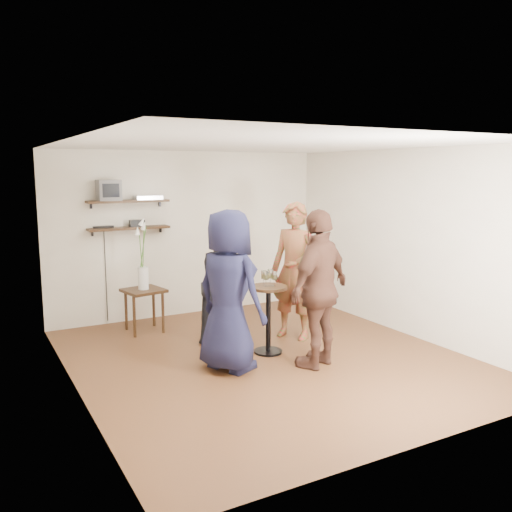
# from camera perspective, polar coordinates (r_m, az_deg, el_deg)

# --- Properties ---
(room) EXTENTS (4.58, 5.08, 2.68)m
(room) POSITION_cam_1_polar(r_m,az_deg,el_deg) (6.50, 1.16, 0.16)
(room) COLOR #4D3118
(room) RESTS_ON ground
(shelf_upper) EXTENTS (1.20, 0.25, 0.04)m
(shelf_upper) POSITION_cam_1_polar(r_m,az_deg,el_deg) (8.25, -13.31, 5.63)
(shelf_upper) COLOR black
(shelf_upper) RESTS_ON room
(shelf_lower) EXTENTS (1.20, 0.25, 0.04)m
(shelf_lower) POSITION_cam_1_polar(r_m,az_deg,el_deg) (8.28, -13.21, 2.87)
(shelf_lower) COLOR black
(shelf_lower) RESTS_ON room
(crt_monitor) EXTENTS (0.32, 0.30, 0.30)m
(crt_monitor) POSITION_cam_1_polar(r_m,az_deg,el_deg) (8.17, -15.28, 6.70)
(crt_monitor) COLOR #59595B
(crt_monitor) RESTS_ON shelf_upper
(dvd_deck) EXTENTS (0.40, 0.24, 0.06)m
(dvd_deck) POSITION_cam_1_polar(r_m,az_deg,el_deg) (8.33, -11.31, 6.06)
(dvd_deck) COLOR silver
(dvd_deck) RESTS_ON shelf_upper
(radio) EXTENTS (0.22, 0.10, 0.10)m
(radio) POSITION_cam_1_polar(r_m,az_deg,el_deg) (8.31, -12.42, 3.38)
(radio) COLOR black
(radio) RESTS_ON shelf_lower
(power_strip) EXTENTS (0.30, 0.05, 0.03)m
(power_strip) POSITION_cam_1_polar(r_m,az_deg,el_deg) (8.24, -15.77, 2.97)
(power_strip) COLOR black
(power_strip) RESTS_ON shelf_lower
(side_table) EXTENTS (0.61, 0.61, 0.62)m
(side_table) POSITION_cam_1_polar(r_m,az_deg,el_deg) (7.93, -11.72, -4.16)
(side_table) COLOR black
(side_table) RESTS_ON room
(vase_lilies) EXTENTS (0.20, 0.21, 1.04)m
(vase_lilies) POSITION_cam_1_polar(r_m,az_deg,el_deg) (7.84, -11.83, -1.09)
(vase_lilies) COLOR silver
(vase_lilies) RESTS_ON side_table
(drinks_table) EXTENTS (0.47, 0.47, 0.87)m
(drinks_table) POSITION_cam_1_polar(r_m,az_deg,el_deg) (6.86, 1.31, -5.72)
(drinks_table) COLOR black
(drinks_table) RESTS_ON room
(wine_glass_fl) EXTENTS (0.07, 0.07, 0.21)m
(wine_glass_fl) POSITION_cam_1_polar(r_m,az_deg,el_deg) (6.71, 1.06, -2.11)
(wine_glass_fl) COLOR silver
(wine_glass_fl) RESTS_ON drinks_table
(wine_glass_fr) EXTENTS (0.06, 0.06, 0.19)m
(wine_glass_fr) POSITION_cam_1_polar(r_m,az_deg,el_deg) (6.77, 1.91, -2.14)
(wine_glass_fr) COLOR silver
(wine_glass_fr) RESTS_ON drinks_table
(wine_glass_bl) EXTENTS (0.06, 0.06, 0.19)m
(wine_glass_bl) POSITION_cam_1_polar(r_m,az_deg,el_deg) (6.81, 0.81, -2.05)
(wine_glass_bl) COLOR silver
(wine_glass_bl) RESTS_ON drinks_table
(wine_glass_br) EXTENTS (0.07, 0.07, 0.21)m
(wine_glass_br) POSITION_cam_1_polar(r_m,az_deg,el_deg) (6.78, 1.51, -1.97)
(wine_glass_br) COLOR silver
(wine_glass_br) RESTS_ON drinks_table
(person_plaid) EXTENTS (0.74, 0.82, 1.88)m
(person_plaid) POSITION_cam_1_polar(r_m,az_deg,el_deg) (7.42, 4.09, -1.56)
(person_plaid) COLOR red
(person_plaid) RESTS_ON room
(person_dark) EXTENTS (0.96, 0.87, 1.62)m
(person_dark) POSITION_cam_1_polar(r_m,az_deg,el_deg) (7.26, -3.40, -2.86)
(person_dark) COLOR black
(person_dark) RESTS_ON room
(person_navy) EXTENTS (0.90, 1.07, 1.87)m
(person_navy) POSITION_cam_1_polar(r_m,az_deg,el_deg) (6.21, -2.87, -3.68)
(person_navy) COLOR black
(person_navy) RESTS_ON room
(person_brown) EXTENTS (1.18, 0.85, 1.86)m
(person_brown) POSITION_cam_1_polar(r_m,az_deg,el_deg) (6.37, 6.70, -3.45)
(person_brown) COLOR #4A2B20
(person_brown) RESTS_ON room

